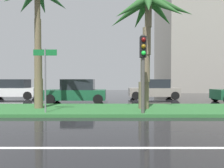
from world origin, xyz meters
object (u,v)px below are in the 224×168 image
object	(u,v)px
traffic_signal_median_right	(143,59)
car_in_traffic_second	(13,89)
palm_tree_centre_left	(38,5)
car_in_traffic_third	(77,91)
street_name_sign	(45,72)
car_in_traffic_fourth	(154,89)
palm_tree_centre	(148,17)

from	to	relation	value
traffic_signal_median_right	car_in_traffic_second	size ratio (longest dim) A/B	0.84
palm_tree_centre_left	traffic_signal_median_right	distance (m)	6.43
car_in_traffic_third	traffic_signal_median_right	bearing A→B (deg)	125.89
street_name_sign	car_in_traffic_third	world-z (taller)	street_name_sign
palm_tree_centre_left	car_in_traffic_fourth	size ratio (longest dim) A/B	1.62
palm_tree_centre_left	car_in_traffic_fourth	xyz separation A→B (m)	(7.65, 6.93, -4.91)
palm_tree_centre_left	palm_tree_centre	size ratio (longest dim) A/B	1.11
palm_tree_centre	street_name_sign	xyz separation A→B (m)	(-5.05, -1.13, -2.87)
car_in_traffic_fourth	car_in_traffic_second	bearing A→B (deg)	-0.23
street_name_sign	car_in_traffic_fourth	bearing A→B (deg)	50.77
palm_tree_centre	traffic_signal_median_right	size ratio (longest dim) A/B	1.74
palm_tree_centre	car_in_traffic_third	size ratio (longest dim) A/B	1.46
palm_tree_centre	car_in_traffic_second	xyz separation A→B (m)	(-10.63, 7.30, -4.13)
palm_tree_centre_left	palm_tree_centre	distance (m)	5.93
palm_tree_centre	car_in_traffic_fourth	distance (m)	8.53
palm_tree_centre	car_in_traffic_third	world-z (taller)	palm_tree_centre
palm_tree_centre_left	car_in_traffic_second	size ratio (longest dim) A/B	1.62
car_in_traffic_fourth	palm_tree_centre	bearing A→B (deg)	76.14
car_in_traffic_third	car_in_traffic_fourth	distance (m)	7.00
car_in_traffic_second	car_in_traffic_fourth	world-z (taller)	same
car_in_traffic_second	car_in_traffic_third	bearing A→B (deg)	152.82
street_name_sign	car_in_traffic_third	xyz separation A→B (m)	(0.58, 5.27, -1.25)
palm_tree_centre_left	car_in_traffic_third	world-z (taller)	palm_tree_centre_left
car_in_traffic_second	car_in_traffic_third	world-z (taller)	same
car_in_traffic_third	palm_tree_centre	bearing A→B (deg)	137.22
street_name_sign	car_in_traffic_fourth	size ratio (longest dim) A/B	0.70
traffic_signal_median_right	car_in_traffic_fourth	size ratio (longest dim) A/B	0.84
palm_tree_centre_left	traffic_signal_median_right	size ratio (longest dim) A/B	1.94
palm_tree_centre_left	traffic_signal_median_right	world-z (taller)	palm_tree_centre_left
palm_tree_centre_left	palm_tree_centre	xyz separation A→B (m)	(5.86, -0.32, -0.78)
palm_tree_centre	palm_tree_centre_left	bearing A→B (deg)	176.90
palm_tree_centre_left	street_name_sign	xyz separation A→B (m)	(0.81, -1.45, -3.65)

